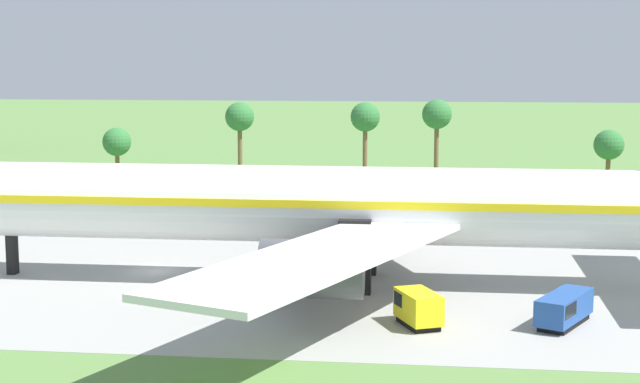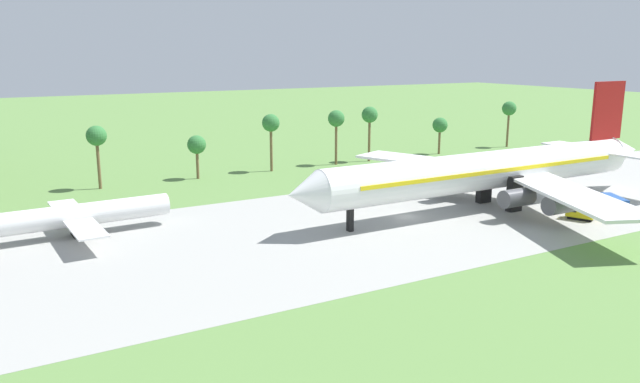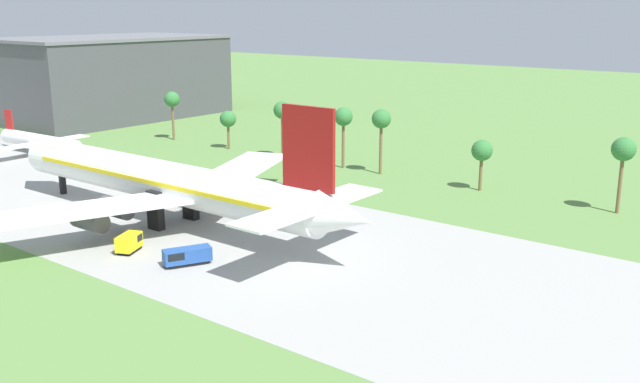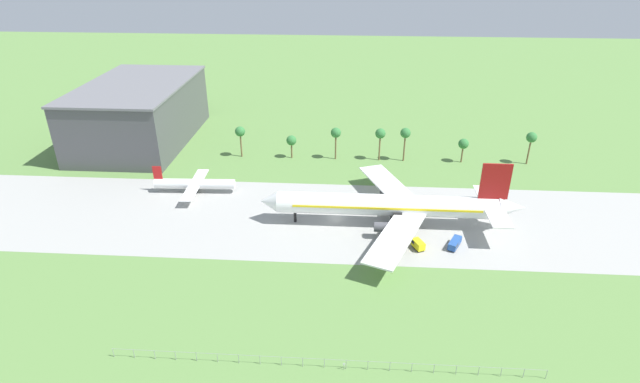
% 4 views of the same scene
% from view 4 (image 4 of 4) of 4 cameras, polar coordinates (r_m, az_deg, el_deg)
% --- Properties ---
extents(ground_plane, '(600.00, 600.00, 0.00)m').
position_cam_4_polar(ground_plane, '(141.52, 1.80, -3.14)').
color(ground_plane, '#5B8442').
extents(taxiway_strip, '(320.00, 44.00, 0.02)m').
position_cam_4_polar(taxiway_strip, '(141.51, 1.80, -3.14)').
color(taxiway_strip, '#9E9E99').
rests_on(taxiway_strip, ground_plane).
extents(jet_airliner, '(71.70, 58.37, 19.19)m').
position_cam_4_polar(jet_airliner, '(137.09, 8.27, -1.58)').
color(jet_airliner, white).
rests_on(jet_airliner, ground_plane).
extents(regional_aircraft, '(25.09, 22.55, 8.68)m').
position_cam_4_polar(regional_aircraft, '(159.76, -14.16, 0.86)').
color(regional_aircraft, white).
rests_on(regional_aircraft, ground_plane).
extents(baggage_tug, '(4.39, 6.05, 2.10)m').
position_cam_4_polar(baggage_tug, '(132.89, 15.12, -5.78)').
color(baggage_tug, black).
rests_on(baggage_tug, ground_plane).
extents(catering_van, '(3.40, 4.32, 2.31)m').
position_cam_4_polar(catering_van, '(130.33, 11.13, -5.94)').
color(catering_van, black).
rests_on(catering_van, ground_plane).
extents(perimeter_fence, '(80.10, 0.10, 2.10)m').
position_cam_4_polar(perimeter_fence, '(96.87, 0.51, -18.87)').
color(perimeter_fence, gray).
rests_on(perimeter_fence, ground_plane).
extents(no_stopping_sign, '(0.44, 0.08, 1.68)m').
position_cam_4_polar(no_stopping_sign, '(96.87, 2.75, -19.24)').
color(no_stopping_sign, gray).
rests_on(no_stopping_sign, ground_plane).
extents(terminal_building, '(36.72, 61.20, 22.61)m').
position_cam_4_polar(terminal_building, '(205.56, -19.93, 8.48)').
color(terminal_building, '#47474C').
rests_on(terminal_building, ground_plane).
extents(palm_tree_row, '(105.12, 3.60, 12.27)m').
position_cam_4_polar(palm_tree_row, '(177.05, 6.57, 6.25)').
color(palm_tree_row, brown).
rests_on(palm_tree_row, ground_plane).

